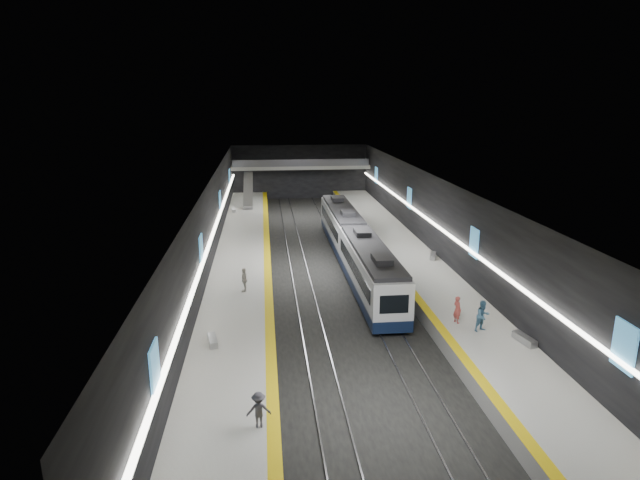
{
  "coord_description": "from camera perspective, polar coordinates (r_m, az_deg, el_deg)",
  "views": [
    {
      "loc": [
        -5.44,
        -44.61,
        14.98
      ],
      "look_at": [
        -0.43,
        2.42,
        2.2
      ],
      "focal_mm": 30.0,
      "sensor_mm": 36.0,
      "label": 1
    }
  ],
  "objects": [
    {
      "name": "tile_surface_left",
      "position": [
        46.8,
        -8.33,
        -2.41
      ],
      "size": [
        5.0,
        70.0,
        0.02
      ],
      "primitive_type": "cube",
      "color": "#A5A5A0",
      "rests_on": "platform_left"
    },
    {
      "name": "ad_posters",
      "position": [
        47.12,
        0.7,
        2.27
      ],
      "size": [
        19.94,
        53.5,
        2.2
      ],
      "color": "#469AD3",
      "rests_on": "wall_left"
    },
    {
      "name": "ceiling",
      "position": [
        45.48,
        0.87,
        6.29
      ],
      "size": [
        20.0,
        70.0,
        0.04
      ],
      "primitive_type": "cube",
      "rotation": [
        3.14,
        0.0,
        0.0
      ],
      "color": "beige",
      "rests_on": "wall_left"
    },
    {
      "name": "bench_left_near",
      "position": [
        32.28,
        -11.37,
        -10.47
      ],
      "size": [
        0.74,
        1.66,
        0.39
      ],
      "primitive_type": "cube",
      "rotation": [
        0.0,
        0.0,
        0.19
      ],
      "color": "#99999E",
      "rests_on": "platform_left"
    },
    {
      "name": "train",
      "position": [
        48.03,
        3.66,
        -0.35
      ],
      "size": [
        2.69,
        30.05,
        3.6
      ],
      "color": "#0D1832",
      "rests_on": "ground"
    },
    {
      "name": "wall_right",
      "position": [
        48.47,
        12.67,
        1.65
      ],
      "size": [
        0.04,
        70.0,
        8.0
      ],
      "primitive_type": "cube",
      "color": "black",
      "rests_on": "ground"
    },
    {
      "name": "bench_left_far",
      "position": [
        67.67,
        -9.2,
        3.17
      ],
      "size": [
        0.66,
        1.67,
        0.4
      ],
      "primitive_type": "cube",
      "rotation": [
        0.0,
        0.0,
        0.13
      ],
      "color": "#99999E",
      "rests_on": "platform_left"
    },
    {
      "name": "tile_surface_right",
      "position": [
        48.51,
        9.67,
        -1.84
      ],
      "size": [
        5.0,
        70.0,
        0.02
      ],
      "primitive_type": "cube",
      "color": "#A5A5A0",
      "rests_on": "platform_right"
    },
    {
      "name": "cove_light_left",
      "position": [
        46.2,
        -11.31,
        0.82
      ],
      "size": [
        0.25,
        68.6,
        0.12
      ],
      "primitive_type": "cube",
      "color": "white",
      "rests_on": "wall_left"
    },
    {
      "name": "passenger_left_b",
      "position": [
        24.42,
        -6.56,
        -17.59
      ],
      "size": [
        1.1,
        0.67,
        1.65
      ],
      "primitive_type": "imported",
      "rotation": [
        0.0,
        0.0,
        3.19
      ],
      "color": "#47454E",
      "rests_on": "platform_left"
    },
    {
      "name": "mezzanine_bridge",
      "position": [
        78.37,
        -2.07,
        7.82
      ],
      "size": [
        20.0,
        3.0,
        1.5
      ],
      "color": "gray",
      "rests_on": "wall_left"
    },
    {
      "name": "rails",
      "position": [
        47.36,
        0.83,
        -3.25
      ],
      "size": [
        6.52,
        70.0,
        0.12
      ],
      "color": "gray",
      "rests_on": "ground"
    },
    {
      "name": "cove_light_right",
      "position": [
        48.45,
        12.43,
        1.42
      ],
      "size": [
        0.25,
        68.6,
        0.12
      ],
      "primitive_type": "cube",
      "color": "white",
      "rests_on": "wall_right"
    },
    {
      "name": "tactile_strip_left",
      "position": [
        46.75,
        -5.63,
        -2.33
      ],
      "size": [
        0.6,
        70.0,
        0.02
      ],
      "primitive_type": "cube",
      "color": "#DFBB0B",
      "rests_on": "platform_left"
    },
    {
      "name": "platform_right",
      "position": [
        48.66,
        9.64,
        -2.41
      ],
      "size": [
        5.0,
        70.0,
        1.0
      ],
      "primitive_type": "cube",
      "color": "slate",
      "rests_on": "ground"
    },
    {
      "name": "bench_right_near",
      "position": [
        33.96,
        20.97,
        -9.86
      ],
      "size": [
        0.81,
        1.82,
        0.43
      ],
      "primitive_type": "cube",
      "rotation": [
        0.0,
        0.0,
        0.19
      ],
      "color": "#99999E",
      "rests_on": "platform_right"
    },
    {
      "name": "passenger_right_a",
      "position": [
        35.2,
        14.43,
        -7.22
      ],
      "size": [
        0.61,
        0.75,
        1.77
      ],
      "primitive_type": "imported",
      "rotation": [
        0.0,
        0.0,
        1.89
      ],
      "color": "#BD4A46",
      "rests_on": "platform_right"
    },
    {
      "name": "escalator",
      "position": [
        71.67,
        -7.67,
        5.28
      ],
      "size": [
        1.2,
        7.5,
        3.92
      ],
      "primitive_type": "cube",
      "rotation": [
        0.44,
        0.0,
        0.0
      ],
      "color": "#99999E",
      "rests_on": "platform_left"
    },
    {
      "name": "passenger_right_b",
      "position": [
        34.38,
        16.98,
        -7.79
      ],
      "size": [
        1.16,
        1.03,
        1.97
      ],
      "primitive_type": "imported",
      "rotation": [
        0.0,
        0.0,
        0.35
      ],
      "color": "teal",
      "rests_on": "platform_right"
    },
    {
      "name": "platform_left",
      "position": [
        46.95,
        -8.31,
        -3.01
      ],
      "size": [
        5.0,
        70.0,
        1.0
      ],
      "primitive_type": "cube",
      "color": "slate",
      "rests_on": "ground"
    },
    {
      "name": "bench_right_far",
      "position": [
        48.62,
        11.94,
        -1.68
      ],
      "size": [
        1.01,
        1.68,
        0.4
      ],
      "primitive_type": "cube",
      "rotation": [
        0.0,
        0.0,
        -0.37
      ],
      "color": "#99999E",
      "rests_on": "platform_right"
    },
    {
      "name": "wall_left",
      "position": [
        46.17,
        -11.57,
        1.05
      ],
      "size": [
        0.04,
        70.0,
        8.0
      ],
      "primitive_type": "cube",
      "color": "black",
      "rests_on": "ground"
    },
    {
      "name": "passenger_left_a",
      "position": [
        39.73,
        -8.08,
        -4.23
      ],
      "size": [
        0.56,
        1.12,
        1.83
      ],
      "primitive_type": "imported",
      "rotation": [
        0.0,
        0.0,
        -1.68
      ],
      "color": "beige",
      "rests_on": "platform_left"
    },
    {
      "name": "wall_back",
      "position": [
        80.55,
        -2.17,
        7.27
      ],
      "size": [
        20.0,
        0.04,
        8.0
      ],
      "primitive_type": "cube",
      "color": "black",
      "rests_on": "ground"
    },
    {
      "name": "ground",
      "position": [
        47.37,
        0.83,
        -3.31
      ],
      "size": [
        70.0,
        70.0,
        0.0
      ],
      "primitive_type": "plane",
      "color": "black",
      "rests_on": "ground"
    },
    {
      "name": "tactile_strip_right",
      "position": [
        47.96,
        7.14,
        -1.92
      ],
      "size": [
        0.6,
        70.0,
        0.02
      ],
      "primitive_type": "cube",
      "color": "#DFBB0B",
      "rests_on": "platform_right"
    }
  ]
}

